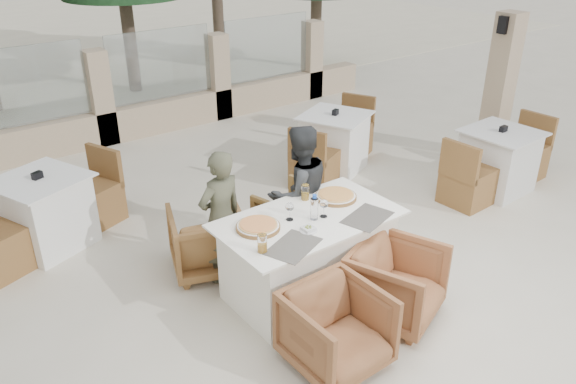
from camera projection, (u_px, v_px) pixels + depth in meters
ground at (303, 297)px, 5.10m from camera, size 80.00×80.00×0.00m
perimeter_wall_far at (100, 91)px, 8.18m from camera, size 10.00×0.34×1.60m
lantern_pillar at (500, 88)px, 7.64m from camera, size 0.34×0.34×2.00m
dining_table at (308, 255)px, 5.01m from camera, size 1.60×0.90×0.77m
placemat_near_left at (293, 246)px, 4.42m from camera, size 0.53×0.44×0.00m
placemat_near_right at (367, 217)px, 4.85m from camera, size 0.52×0.41×0.00m
pizza_left at (258, 226)px, 4.67m from camera, size 0.48×0.48×0.05m
pizza_right at (336, 196)px, 5.16m from camera, size 0.40×0.40×0.05m
water_bottle at (314, 207)px, 4.77m from camera, size 0.07×0.07×0.23m
wine_glass_centre at (290, 210)px, 4.77m from camera, size 0.10×0.10×0.18m
wine_glass_near at (324, 207)px, 4.82m from camera, size 0.09×0.09×0.18m
beer_glass_left at (262, 243)px, 4.32m from camera, size 0.09×0.09×0.15m
beer_glass_right at (305, 192)px, 5.12m from camera, size 0.09×0.09×0.15m
olive_dish at (308, 228)px, 4.64m from camera, size 0.13×0.13×0.04m
armchair_far_left at (207, 240)px, 5.38m from camera, size 0.87×0.88×0.63m
armchair_far_right at (296, 218)px, 5.78m from camera, size 0.82×0.83×0.63m
armchair_near_left at (336, 330)px, 4.21m from camera, size 0.69×0.71×0.64m
armchair_near_right at (396, 283)px, 4.73m from camera, size 0.91×0.93×0.66m
diner_left at (221, 217)px, 5.10m from camera, size 0.51×0.37×1.29m
diner_right at (299, 193)px, 5.44m from camera, size 0.70×0.57×1.38m
bg_table_a at (45, 213)px, 5.73m from camera, size 1.83×1.36×0.77m
bg_table_b at (334, 142)px, 7.50m from camera, size 1.83×1.43×0.77m
bg_table_c at (498, 161)px, 6.93m from camera, size 1.67×0.88×0.77m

